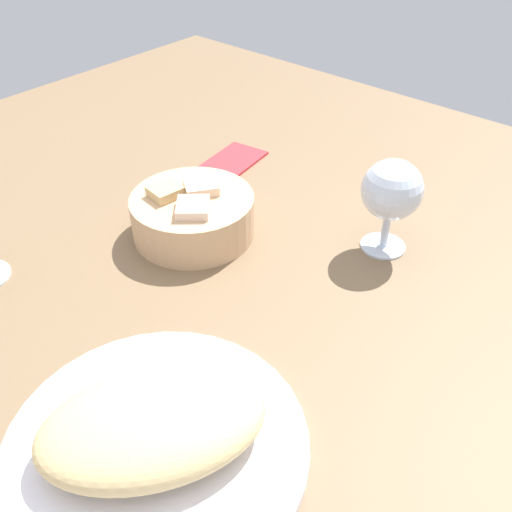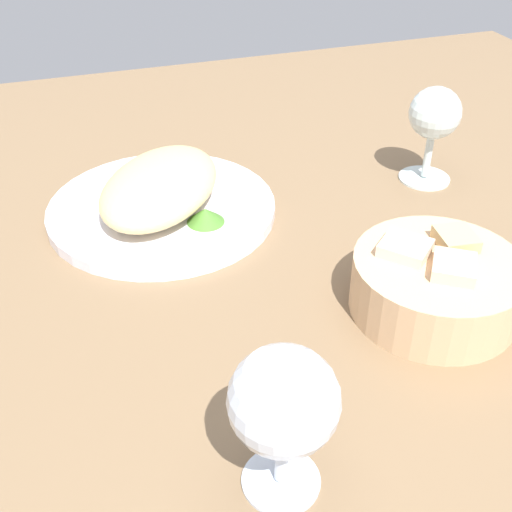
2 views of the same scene
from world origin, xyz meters
TOP-DOWN VIEW (x-y plane):
  - ground_plane at (0.00, 0.00)cm, footprint 140.00×140.00cm
  - plate at (-17.43, -14.03)cm, footprint 27.54×27.54cm
  - omelette at (-17.43, -14.03)cm, footprint 23.69×21.60cm
  - lettuce_garnish at (-11.81, -9.97)cm, footprint 4.41×4.41cm
  - bread_basket at (8.57, 7.80)cm, footprint 16.44×16.44cm
  - wine_glass_near at (22.81, -13.32)cm, footprint 7.76×7.76cm
  - folded_napkin at (26.96, 17.51)cm, footprint 11.91×8.55cm

SIDE VIEW (x-z plane):
  - ground_plane at x=0.00cm, z-range -2.00..0.00cm
  - folded_napkin at x=26.96cm, z-range 0.00..0.80cm
  - plate at x=-17.43cm, z-range 0.00..1.40cm
  - lettuce_garnish at x=-11.81cm, z-range 1.40..3.19cm
  - bread_basket at x=8.57cm, z-range -0.43..6.66cm
  - omelette at x=-17.43cm, z-range 1.40..6.34cm
  - wine_glass_near at x=22.81cm, z-range 2.05..14.74cm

